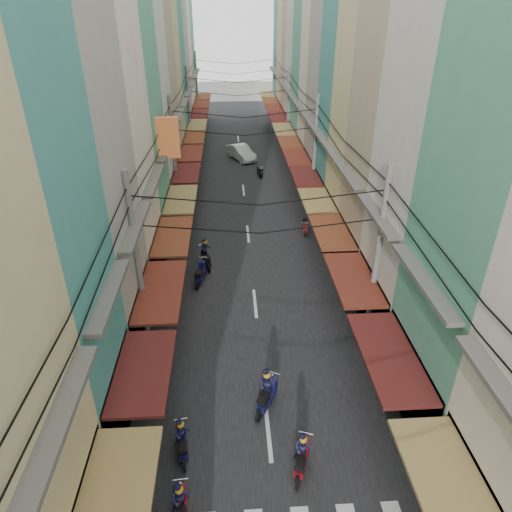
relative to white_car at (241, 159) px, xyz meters
name	(u,v)px	position (x,y,z in m)	size (l,w,h in m)	color
ground	(264,391)	(-0.11, -30.40, 0.00)	(160.00, 160.00, 0.00)	slate
road	(244,200)	(-0.11, -10.40, 0.01)	(10.00, 80.00, 0.02)	black
sidewalk_left	(160,201)	(-6.61, -10.40, 0.03)	(3.00, 80.00, 0.06)	gray
sidewalk_right	(327,197)	(6.39, -10.40, 0.03)	(3.00, 80.00, 0.06)	gray
building_row_left	(113,72)	(-8.03, -13.83, 9.78)	(7.80, 67.67, 23.70)	silver
building_row_right	(372,77)	(7.81, -13.95, 9.41)	(7.80, 68.98, 22.59)	teal
utility_poles	(246,130)	(-0.11, -15.38, 6.59)	(10.20, 66.13, 8.20)	slate
white_car	(241,159)	(0.00, 0.00, 0.00)	(4.81, 1.89, 1.70)	white
bicycle	(424,362)	(6.89, -29.15, 0.00)	(0.66, 1.75, 1.20)	black
moving_scooters	(235,330)	(-1.15, -27.10, 0.52)	(7.15, 32.06, 1.85)	black
parked_scooters	(414,456)	(4.56, -34.01, 0.48)	(12.82, 16.24, 1.00)	black
pedestrians	(140,358)	(-5.01, -29.33, 1.05)	(12.16, 25.40, 2.25)	black
market_umbrella	(455,351)	(6.82, -31.16, 2.36)	(2.54, 2.54, 2.68)	#B2B2B7
traffic_sign	(440,449)	(4.82, -34.80, 1.84)	(0.10, 0.57, 2.58)	slate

